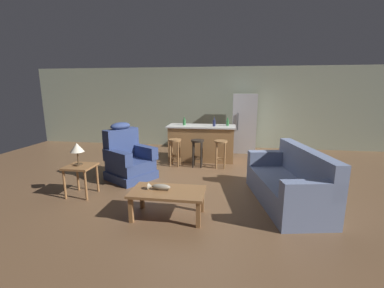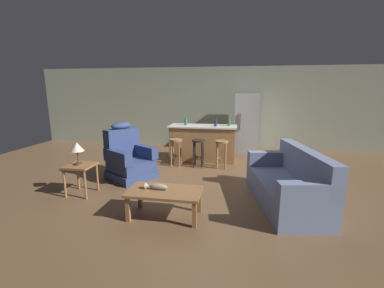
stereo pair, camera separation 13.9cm
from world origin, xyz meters
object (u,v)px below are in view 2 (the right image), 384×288
(refrigerator, at_px, (246,123))
(end_table, at_px, (81,170))
(couch, at_px, (289,185))
(bottle_short_amber, at_px, (229,123))
(bottle_tall_green, at_px, (186,122))
(bar_stool_right, at_px, (222,149))
(recliner_near_lamp, at_px, (129,159))
(bottle_wine_dark, at_px, (215,123))
(kitchen_island, at_px, (203,143))
(fish_figurine, at_px, (156,187))
(bar_stool_middle, at_px, (198,148))
(table_lamp, at_px, (77,148))
(bar_stool_left, at_px, (176,147))
(coffee_table, at_px, (165,194))

(refrigerator, bearing_deg, end_table, -128.18)
(couch, xyz_separation_m, bottle_short_amber, (-1.09, 2.54, 0.69))
(refrigerator, bearing_deg, bottle_tall_green, -143.88)
(bar_stool_right, relative_size, refrigerator, 0.39)
(couch, height_order, recliner_near_lamp, recliner_near_lamp)
(end_table, relative_size, bottle_wine_dark, 2.39)
(recliner_near_lamp, bearing_deg, kitchen_island, 82.52)
(fish_figurine, xyz_separation_m, bottle_tall_green, (-0.19, 3.25, 0.57))
(kitchen_island, bearing_deg, end_table, -125.10)
(recliner_near_lamp, xyz_separation_m, bar_stool_middle, (1.37, 1.05, 0.05))
(table_lamp, bearing_deg, kitchen_island, 54.47)
(couch, relative_size, bottle_wine_dark, 8.63)
(fish_figurine, relative_size, bar_stool_left, 0.50)
(coffee_table, xyz_separation_m, recliner_near_lamp, (-1.26, 1.57, 0.06))
(bottle_tall_green, xyz_separation_m, bottle_short_amber, (1.15, 0.05, -0.00))
(bottle_tall_green, bearing_deg, recliner_near_lamp, -118.87)
(couch, bearing_deg, bottle_short_amber, -77.49)
(couch, bearing_deg, coffee_table, 11.35)
(fish_figurine, distance_m, table_lamp, 1.78)
(kitchen_island, relative_size, bottle_tall_green, 8.43)
(coffee_table, height_order, bar_stool_middle, bar_stool_middle)
(recliner_near_lamp, xyz_separation_m, table_lamp, (-0.52, -1.00, 0.45))
(fish_figurine, bearing_deg, bar_stool_right, 72.55)
(bar_stool_right, bearing_deg, bar_stool_middle, 180.00)
(recliner_near_lamp, bearing_deg, bar_stool_middle, 69.73)
(fish_figurine, bearing_deg, bottle_tall_green, 93.36)
(refrigerator, bearing_deg, recliner_near_lamp, -131.69)
(bar_stool_right, relative_size, bottle_tall_green, 3.19)
(end_table, distance_m, bar_stool_middle, 2.77)
(fish_figurine, distance_m, couch, 2.19)
(refrigerator, xyz_separation_m, bottle_short_amber, (-0.48, -1.14, 0.15))
(end_table, relative_size, bottle_tall_green, 2.62)
(kitchen_island, height_order, bar_stool_left, kitchen_island)
(coffee_table, bearing_deg, end_table, 161.86)
(coffee_table, height_order, recliner_near_lamp, recliner_near_lamp)
(coffee_table, distance_m, recliner_near_lamp, 2.02)
(kitchen_island, relative_size, bar_stool_right, 2.65)
(couch, relative_size, end_table, 3.61)
(table_lamp, relative_size, bottle_wine_dark, 1.75)
(bottle_tall_green, bearing_deg, fish_figurine, -86.64)
(recliner_near_lamp, height_order, bottle_short_amber, recliner_near_lamp)
(bar_stool_middle, distance_m, bottle_wine_dark, 0.86)
(bar_stool_left, bearing_deg, end_table, -122.11)
(kitchen_island, xyz_separation_m, bottle_wine_dark, (0.34, -0.10, 0.56))
(bar_stool_left, height_order, bottle_wine_dark, bottle_wine_dark)
(bar_stool_middle, height_order, bottle_tall_green, bottle_tall_green)
(bottle_wine_dark, bearing_deg, bar_stool_right, -68.91)
(bar_stool_middle, bearing_deg, kitchen_island, 87.57)
(bar_stool_left, relative_size, bar_stool_middle, 1.00)
(recliner_near_lamp, bearing_deg, bottle_tall_green, 93.40)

